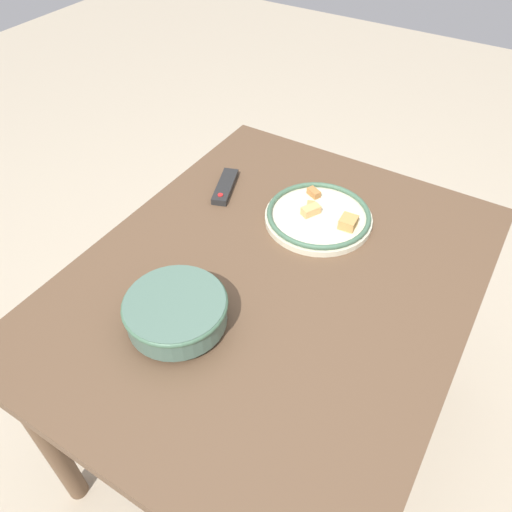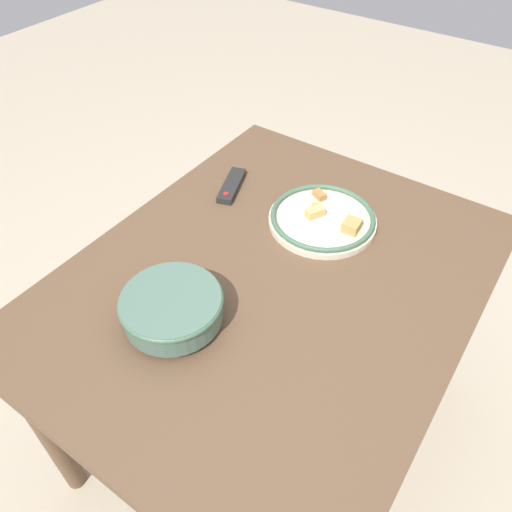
# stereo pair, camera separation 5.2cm
# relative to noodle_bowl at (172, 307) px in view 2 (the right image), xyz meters

# --- Properties ---
(ground_plane) EXTENTS (8.00, 8.00, 0.00)m
(ground_plane) POSITION_rel_noodle_bowl_xyz_m (0.25, -0.11, -0.81)
(ground_plane) COLOR #B7A88E
(dining_table) EXTENTS (1.20, 0.95, 0.76)m
(dining_table) POSITION_rel_noodle_bowl_xyz_m (0.25, -0.11, -0.14)
(dining_table) COLOR brown
(dining_table) RESTS_ON ground_plane
(noodle_bowl) EXTENTS (0.24, 0.24, 0.08)m
(noodle_bowl) POSITION_rel_noodle_bowl_xyz_m (0.00, 0.00, 0.00)
(noodle_bowl) COLOR #4C6B5B
(noodle_bowl) RESTS_ON dining_table
(food_plate) EXTENTS (0.30, 0.30, 0.05)m
(food_plate) POSITION_rel_noodle_bowl_xyz_m (0.51, -0.11, -0.03)
(food_plate) COLOR beige
(food_plate) RESTS_ON dining_table
(tv_remote) EXTENTS (0.17, 0.10, 0.02)m
(tv_remote) POSITION_rel_noodle_bowl_xyz_m (0.49, 0.20, -0.04)
(tv_remote) COLOR black
(tv_remote) RESTS_ON dining_table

